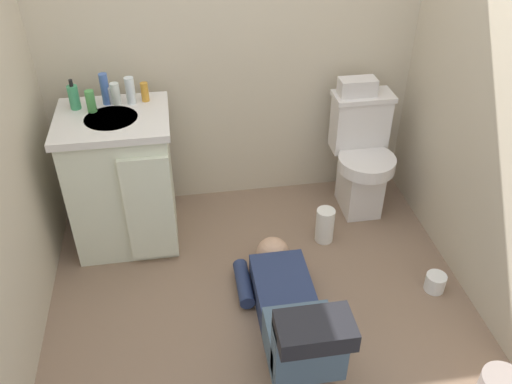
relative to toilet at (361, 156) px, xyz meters
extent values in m
cube|color=#836853|center=(-0.76, -0.79, -0.39)|extent=(2.72, 3.12, 0.04)
cube|color=beige|center=(-0.76, 0.31, 0.83)|extent=(2.38, 0.08, 2.40)
cube|color=silver|center=(0.00, -0.04, -0.18)|extent=(0.22, 0.30, 0.38)
cylinder|color=silver|center=(0.00, -0.10, 0.01)|extent=(0.35, 0.35, 0.08)
cube|color=silver|center=(0.00, 0.09, 0.18)|extent=(0.34, 0.17, 0.34)
cube|color=silver|center=(0.00, 0.09, 0.37)|extent=(0.36, 0.19, 0.03)
cube|color=silver|center=(-1.45, -0.09, 0.02)|extent=(0.56, 0.48, 0.78)
cube|color=silver|center=(-1.45, -0.09, 0.43)|extent=(0.60, 0.52, 0.04)
cylinder|color=silver|center=(-1.45, -0.11, 0.43)|extent=(0.28, 0.28, 0.05)
cube|color=silver|center=(-1.30, -0.35, 0.00)|extent=(0.26, 0.03, 0.66)
cylinder|color=silver|center=(-1.45, 0.05, 0.50)|extent=(0.02, 0.02, 0.10)
cube|color=navy|center=(-0.65, -0.83, -0.28)|extent=(0.29, 0.52, 0.17)
sphere|color=tan|center=(-0.65, -0.50, -0.27)|extent=(0.19, 0.19, 0.19)
cube|color=#475D71|center=(-0.65, -1.19, -0.19)|extent=(0.31, 0.28, 0.20)
cube|color=#475D71|center=(-0.65, -1.33, -0.07)|extent=(0.31, 0.12, 0.32)
cube|color=black|center=(-0.65, -1.37, 0.11)|extent=(0.31, 0.19, 0.09)
cylinder|color=navy|center=(-0.84, -0.67, -0.31)|extent=(0.08, 0.30, 0.08)
cube|color=silver|center=(-0.04, 0.09, 0.43)|extent=(0.22, 0.11, 0.10)
cylinder|color=#3F9964|center=(-1.64, 0.03, 0.52)|extent=(0.06, 0.06, 0.13)
cylinder|color=black|center=(-1.64, 0.03, 0.60)|extent=(0.02, 0.02, 0.04)
cylinder|color=#4A9A4B|center=(-1.55, -0.02, 0.51)|extent=(0.05, 0.05, 0.12)
cylinder|color=#4466B2|center=(-1.48, 0.06, 0.54)|extent=(0.05, 0.05, 0.17)
cylinder|color=silver|center=(-1.43, 0.05, 0.51)|extent=(0.05, 0.05, 0.12)
cylinder|color=silver|center=(-1.35, 0.04, 0.53)|extent=(0.05, 0.05, 0.15)
cylinder|color=#C7882B|center=(-1.27, 0.06, 0.51)|extent=(0.04, 0.04, 0.11)
cylinder|color=white|center=(-0.30, -0.32, -0.26)|extent=(0.11, 0.11, 0.22)
cylinder|color=white|center=(0.19, -0.82, -0.32)|extent=(0.11, 0.11, 0.10)
camera|label=1|loc=(-1.10, -2.72, 1.79)|focal=37.94mm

